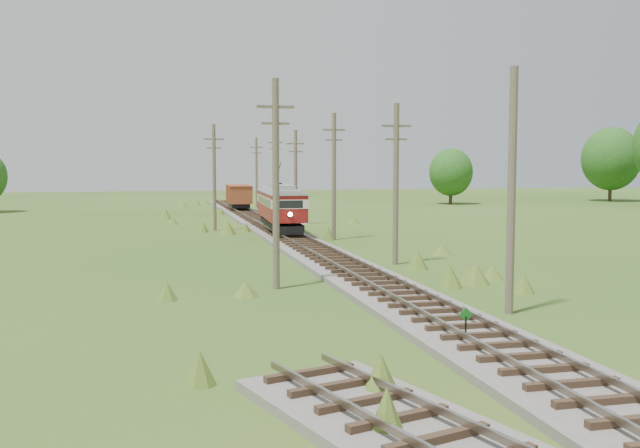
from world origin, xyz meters
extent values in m
plane|color=#285218|center=(0.00, 0.00, 0.00)|extent=(260.00, 260.00, 0.00)
cube|color=#605B54|center=(0.00, 34.00, 0.12)|extent=(3.60, 96.00, 0.25)
cube|color=#726659|center=(-0.72, 34.00, 0.48)|extent=(0.08, 96.00, 0.17)
cube|color=#726659|center=(0.72, 34.00, 0.48)|extent=(0.08, 96.00, 0.17)
cube|color=#2D2116|center=(0.00, 34.00, 0.33)|extent=(2.40, 96.00, 0.16)
cylinder|color=black|center=(-0.20, 1.50, 0.40)|extent=(0.06, 0.06, 0.80)
cube|color=#176B1D|center=(-0.20, 1.50, 0.85)|extent=(0.45, 0.03, 0.45)
cube|color=black|center=(0.00, 34.71, 0.96)|extent=(2.67, 10.00, 0.40)
cube|color=#660D0D|center=(0.00, 34.71, 1.86)|extent=(3.09, 10.88, 0.99)
cube|color=beige|center=(0.00, 34.71, 2.67)|extent=(3.12, 10.93, 0.63)
cube|color=black|center=(0.00, 34.71, 2.67)|extent=(3.12, 10.45, 0.49)
cube|color=#660D0D|center=(0.00, 34.71, 3.12)|extent=(3.09, 10.88, 0.27)
cube|color=gray|center=(0.00, 34.71, 3.41)|extent=(3.15, 10.99, 0.34)
cube|color=gray|center=(0.00, 34.71, 3.72)|extent=(1.57, 8.12, 0.36)
sphere|color=#FFF2BF|center=(-0.30, 29.26, 1.99)|extent=(0.32, 0.32, 0.32)
cylinder|color=black|center=(0.09, 36.32, 4.73)|extent=(0.28, 4.17, 1.73)
cylinder|color=black|center=(-0.89, 30.68, 0.92)|extent=(0.15, 0.72, 0.72)
cylinder|color=black|center=(0.45, 30.61, 0.92)|extent=(0.15, 0.72, 0.72)
cylinder|color=black|center=(-0.45, 38.81, 0.92)|extent=(0.15, 0.72, 0.72)
cylinder|color=black|center=(0.89, 38.74, 0.92)|extent=(0.15, 0.72, 0.72)
cube|color=black|center=(0.00, 61.71, 0.88)|extent=(2.17, 6.73, 0.46)
cube|color=maroon|center=(0.00, 61.71, 2.04)|extent=(2.68, 7.48, 1.85)
cube|color=maroon|center=(0.00, 61.71, 3.01)|extent=(2.73, 7.63, 0.11)
cylinder|color=black|center=(-0.78, 59.52, 0.93)|extent=(0.14, 0.74, 0.74)
cylinder|color=black|center=(0.61, 59.47, 0.93)|extent=(0.14, 0.74, 0.74)
cylinder|color=black|center=(-0.61, 63.96, 0.93)|extent=(0.14, 0.74, 0.74)
cylinder|color=black|center=(0.78, 63.91, 0.93)|extent=(0.14, 0.74, 0.74)
cone|color=gray|center=(2.55, 46.06, 0.65)|extent=(3.48, 3.48, 1.30)
cone|color=gray|center=(3.42, 44.98, 0.38)|extent=(1.96, 1.96, 0.76)
cylinder|color=brown|center=(3.10, 5.00, 4.40)|extent=(0.30, 0.30, 8.80)
cylinder|color=brown|center=(3.30, 18.00, 4.30)|extent=(0.30, 0.30, 8.60)
cube|color=brown|center=(3.30, 18.00, 7.40)|extent=(1.60, 0.12, 0.12)
cube|color=brown|center=(3.30, 18.00, 6.70)|extent=(1.20, 0.10, 0.10)
cylinder|color=brown|center=(3.20, 31.00, 4.50)|extent=(0.30, 0.30, 9.00)
cube|color=brown|center=(3.20, 31.00, 7.80)|extent=(1.60, 0.12, 0.12)
cube|color=brown|center=(3.20, 31.00, 7.10)|extent=(1.20, 0.10, 0.10)
cylinder|color=brown|center=(3.00, 44.00, 4.20)|extent=(0.30, 0.30, 8.40)
cube|color=brown|center=(3.00, 44.00, 7.20)|extent=(1.60, 0.12, 0.12)
cube|color=brown|center=(3.00, 44.00, 6.50)|extent=(1.20, 0.10, 0.10)
cylinder|color=brown|center=(3.40, 57.00, 4.45)|extent=(0.30, 0.30, 8.90)
cube|color=brown|center=(3.40, 57.00, 7.70)|extent=(1.60, 0.12, 0.12)
cube|color=brown|center=(3.40, 57.00, 7.00)|extent=(1.20, 0.10, 0.10)
cylinder|color=brown|center=(3.20, 70.00, 4.35)|extent=(0.30, 0.30, 8.70)
cube|color=brown|center=(3.20, 70.00, 7.50)|extent=(1.60, 0.12, 0.12)
cube|color=brown|center=(3.20, 70.00, 6.80)|extent=(1.20, 0.10, 0.10)
cylinder|color=brown|center=(-4.20, 12.00, 4.50)|extent=(0.30, 0.30, 9.00)
cube|color=brown|center=(-4.20, 12.00, 7.80)|extent=(1.60, 0.12, 0.12)
cube|color=brown|center=(-4.20, 12.00, 7.10)|extent=(1.20, 0.10, 0.10)
cylinder|color=brown|center=(-4.50, 40.00, 4.30)|extent=(0.30, 0.30, 8.60)
cube|color=brown|center=(-4.50, 40.00, 7.40)|extent=(1.60, 0.12, 0.12)
cube|color=brown|center=(-4.50, 40.00, 6.70)|extent=(1.20, 0.10, 0.10)
cylinder|color=#38281C|center=(56.00, 74.00, 1.80)|extent=(0.50, 0.50, 3.60)
ellipsoid|color=#195118|center=(56.00, 74.00, 6.20)|extent=(8.40, 8.40, 9.24)
cylinder|color=#38281C|center=(30.00, 72.00, 1.26)|extent=(0.50, 0.50, 2.52)
ellipsoid|color=#195118|center=(30.00, 72.00, 4.34)|extent=(5.88, 5.88, 6.47)
camera|label=1|loc=(-9.30, -18.08, 5.36)|focal=40.00mm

